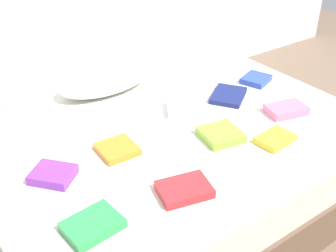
# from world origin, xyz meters

# --- Properties ---
(ground_plane) EXTENTS (8.00, 8.00, 0.00)m
(ground_plane) POSITION_xyz_m (0.00, 0.00, 0.00)
(ground_plane) COLOR #7F6651
(bed) EXTENTS (2.00, 1.50, 0.50)m
(bed) POSITION_xyz_m (0.00, 0.00, 0.25)
(bed) COLOR brown
(bed) RESTS_ON ground
(pillow) EXTENTS (0.58, 0.28, 0.16)m
(pillow) POSITION_xyz_m (-0.09, 0.56, 0.58)
(pillow) COLOR white
(pillow) RESTS_ON bed
(textbook_red) EXTENTS (0.24, 0.20, 0.04)m
(textbook_red) POSITION_xyz_m (-0.27, -0.45, 0.52)
(textbook_red) COLOR red
(textbook_red) RESTS_ON bed
(textbook_blue) EXTENTS (0.21, 0.20, 0.04)m
(textbook_blue) POSITION_xyz_m (0.74, 0.13, 0.52)
(textbook_blue) COLOR #2847B7
(textbook_blue) RESTS_ON bed
(textbook_orange) EXTENTS (0.18, 0.18, 0.03)m
(textbook_orange) POSITION_xyz_m (-0.35, -0.03, 0.52)
(textbook_orange) COLOR orange
(textbook_orange) RESTS_ON bed
(textbook_yellow) EXTENTS (0.20, 0.14, 0.03)m
(textbook_yellow) POSITION_xyz_m (0.32, -0.40, 0.52)
(textbook_yellow) COLOR yellow
(textbook_yellow) RESTS_ON bed
(textbook_green) EXTENTS (0.22, 0.18, 0.04)m
(textbook_green) POSITION_xyz_m (-0.67, -0.41, 0.52)
(textbook_green) COLOR green
(textbook_green) RESTS_ON bed
(textbook_white) EXTENTS (0.24, 0.24, 0.04)m
(textbook_white) POSITION_xyz_m (0.14, 0.10, 0.52)
(textbook_white) COLOR white
(textbook_white) RESTS_ON bed
(textbook_pink) EXTENTS (0.24, 0.19, 0.05)m
(textbook_pink) POSITION_xyz_m (0.59, -0.24, 0.52)
(textbook_pink) COLOR pink
(textbook_pink) RESTS_ON bed
(textbook_navy) EXTENTS (0.30, 0.28, 0.03)m
(textbook_navy) POSITION_xyz_m (0.46, 0.08, 0.51)
(textbook_navy) COLOR navy
(textbook_navy) RESTS_ON bed
(textbook_purple) EXTENTS (0.23, 0.23, 0.04)m
(textbook_purple) POSITION_xyz_m (-0.68, -0.04, 0.52)
(textbook_purple) COLOR purple
(textbook_purple) RESTS_ON bed
(textbook_lime) EXTENTS (0.22, 0.22, 0.04)m
(textbook_lime) POSITION_xyz_m (0.13, -0.22, 0.52)
(textbook_lime) COLOR #8CC638
(textbook_lime) RESTS_ON bed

